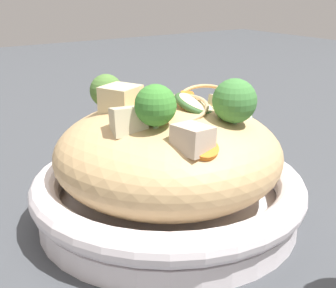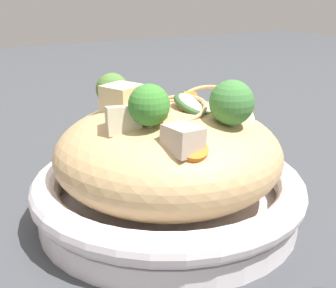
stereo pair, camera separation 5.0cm
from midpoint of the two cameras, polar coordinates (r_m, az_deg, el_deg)
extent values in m
plane|color=#3D4045|center=(0.53, 2.71, -8.91)|extent=(3.00, 3.00, 0.00)
cylinder|color=white|center=(0.53, 2.73, -7.76)|extent=(0.28, 0.28, 0.02)
torus|color=white|center=(0.52, 2.78, -5.03)|extent=(0.29, 0.29, 0.03)
ellipsoid|color=tan|center=(0.50, 2.84, -1.18)|extent=(0.24, 0.24, 0.11)
torus|color=tan|center=(0.47, 3.60, 4.06)|extent=(0.08, 0.08, 0.02)
torus|color=tan|center=(0.52, 7.73, 5.16)|extent=(0.08, 0.08, 0.02)
torus|color=tan|center=(0.47, 6.00, 0.82)|extent=(0.06, 0.06, 0.02)
torus|color=tan|center=(0.52, 2.22, 2.19)|extent=(0.06, 0.07, 0.04)
cone|color=#8DB86F|center=(0.55, -3.99, 4.28)|extent=(0.02, 0.02, 0.02)
sphere|color=#4F7936|center=(0.54, -4.05, 6.49)|extent=(0.05, 0.05, 0.04)
cone|color=#8FAF77|center=(0.44, 1.04, 1.72)|extent=(0.02, 0.02, 0.02)
sphere|color=#3D8432|center=(0.43, 1.06, 4.62)|extent=(0.05, 0.05, 0.04)
cone|color=#9AB070|center=(0.46, 10.54, 1.92)|extent=(0.02, 0.02, 0.02)
sphere|color=#407E3B|center=(0.46, 10.72, 4.82)|extent=(0.06, 0.06, 0.04)
cylinder|color=orange|center=(0.48, 0.14, 4.51)|extent=(0.03, 0.02, 0.02)
cylinder|color=orange|center=(0.45, 1.82, 3.34)|extent=(0.04, 0.04, 0.02)
cylinder|color=orange|center=(0.52, 5.21, 5.34)|extent=(0.02, 0.02, 0.01)
cylinder|color=orange|center=(0.52, 5.80, 5.24)|extent=(0.04, 0.04, 0.02)
cylinder|color=orange|center=(0.41, 6.48, -0.70)|extent=(0.03, 0.03, 0.02)
cylinder|color=orange|center=(0.54, 11.48, 3.82)|extent=(0.04, 0.04, 0.02)
cylinder|color=beige|center=(0.50, 11.45, 3.59)|extent=(0.04, 0.05, 0.03)
torus|color=#285221|center=(0.50, 11.45, 3.59)|extent=(0.05, 0.06, 0.04)
cylinder|color=beige|center=(0.48, 6.12, 4.53)|extent=(0.05, 0.05, 0.02)
torus|color=#2F5329|center=(0.48, 6.12, 4.53)|extent=(0.06, 0.06, 0.02)
cube|color=beige|center=(0.44, -2.14, 2.80)|extent=(0.03, 0.04, 0.03)
cube|color=beige|center=(0.50, 9.71, 4.44)|extent=(0.03, 0.03, 0.02)
cube|color=beige|center=(0.41, 5.24, 0.42)|extent=(0.04, 0.03, 0.03)
cube|color=beige|center=(0.50, -2.61, 5.16)|extent=(0.05, 0.05, 0.03)
camera|label=1|loc=(0.02, -87.14, 0.99)|focal=51.26mm
camera|label=2|loc=(0.02, 92.86, -0.99)|focal=51.26mm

